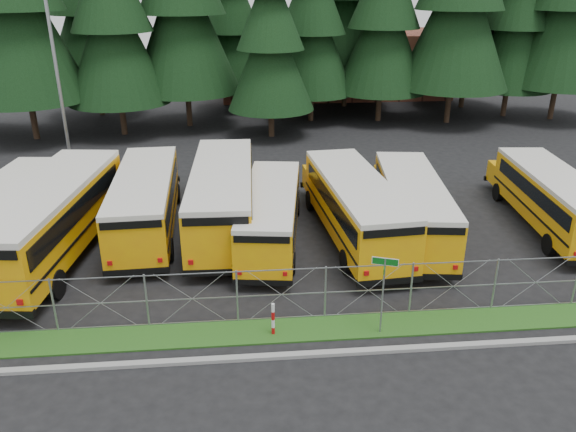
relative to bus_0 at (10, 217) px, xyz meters
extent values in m
plane|color=black|center=(13.68, -5.76, -1.42)|extent=(120.00, 120.00, 0.00)
cube|color=gray|center=(13.68, -8.86, -1.36)|extent=(50.00, 0.25, 0.12)
cube|color=#1C4B15|center=(13.68, -7.46, -1.39)|extent=(50.00, 1.40, 0.06)
cube|color=brown|center=(19.68, 34.24, 1.58)|extent=(22.00, 10.00, 6.00)
cylinder|color=gray|center=(14.37, -7.86, -0.02)|extent=(0.06, 0.06, 2.80)
cube|color=#0D6118|center=(14.37, -7.86, 1.26)|extent=(0.76, 0.29, 0.22)
cube|color=white|center=(14.37, -7.86, 1.26)|extent=(0.80, 0.30, 0.26)
cube|color=#0D6118|center=(14.37, -7.86, 1.02)|extent=(0.21, 0.53, 0.18)
cylinder|color=#B20C0C|center=(10.83, -7.64, -0.82)|extent=(0.11, 0.11, 1.20)
cylinder|color=gray|center=(-0.19, 10.35, 3.58)|extent=(0.20, 0.20, 10.00)
camera|label=1|loc=(9.90, -23.16, 9.46)|focal=35.00mm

